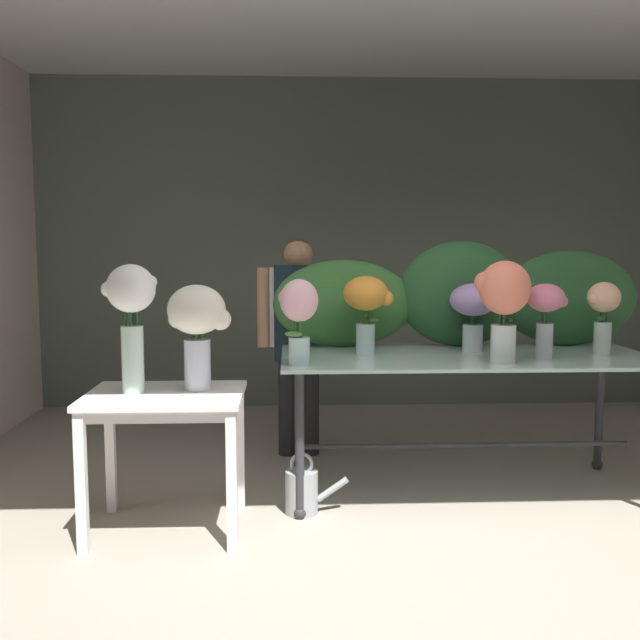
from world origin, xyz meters
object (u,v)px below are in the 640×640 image
Objects in this scene: vase_white_roses_tall at (131,310)px; watering_can at (303,491)px; vase_cream_lisianthus_tall at (197,323)px; vase_sunset_stock at (366,302)px; vase_rosy_anemones at (545,309)px; vase_blush_snapdragons at (298,312)px; florist at (298,324)px; vase_lilac_tulips at (473,307)px; vase_peach_lilies at (603,310)px; vase_coral_ranunculus at (503,298)px; display_table_glass at (466,373)px; side_table_white at (166,410)px.

vase_white_roses_tall is 1.35m from watering_can.
vase_cream_lisianthus_tall is at bearing -165.84° from watering_can.
vase_rosy_anemones is at bearing -11.08° from vase_sunset_stock.
vase_blush_snapdragons reaches higher than vase_rosy_anemones.
vase_white_roses_tall reaches higher than watering_can.
florist is at bearing 66.64° from vase_cream_lisianthus_tall.
vase_peach_lilies is at bearing -13.39° from vase_lilac_tulips.
vase_rosy_anemones is (1.00, -0.20, -0.03)m from vase_sunset_stock.
vase_white_roses_tall is (-1.24, -0.55, 0.01)m from vase_sunset_stock.
vase_sunset_stock is 1.12× the size of vase_lilac_tulips.
display_table_glass is at bearing 113.24° from vase_coral_ranunculus.
vase_peach_lilies is 0.77× the size of vase_coral_ranunculus.
vase_rosy_anemones reaches higher than vase_lilac_tulips.
vase_sunset_stock is (0.39, -0.75, 0.21)m from florist.
display_table_glass is 1.75m from side_table_white.
vase_rosy_anemones is at bearing 6.28° from watering_can.
side_table_white is 0.86m from vase_blush_snapdragons.
florist is at bearing 89.33° from vase_blush_snapdragons.
florist is at bearing 90.37° from watering_can.
florist is 3.54× the size of vase_peach_lilies.
vase_lilac_tulips reaches higher than watering_can.
side_table_white is 2.56m from vase_peach_lilies.
vase_rosy_anemones is at bearing -21.24° from display_table_glass.
florist is 1.12m from vase_blush_snapdragons.
side_table_white is 1.84× the size of vase_peach_lilies.
display_table_glass is 0.56m from vase_coral_ranunculus.
watering_can is (0.70, 0.20, -0.51)m from side_table_white.
florist is at bearing 155.05° from vase_peach_lilies.
vase_white_roses_tall is (-0.86, -1.30, 0.22)m from florist.
vase_rosy_anemones reaches higher than side_table_white.
vase_peach_lilies is (1.78, -0.83, 0.17)m from florist.
vase_peach_lilies is 2.68m from vase_white_roses_tall.
vase_coral_ranunculus is 1.31× the size of vase_rosy_anemones.
vase_cream_lisianthus_tall is (-1.59, -0.58, -0.03)m from vase_lilac_tulips.
vase_cream_lisianthus_tall is (0.32, 0.06, -0.07)m from vase_white_roses_tall.
florist is at bearing 145.62° from vase_rosy_anemones.
side_table_white is 1.70× the size of vase_blush_snapdragons.
vase_sunset_stock is at bearing 155.57° from vase_coral_ranunculus.
vase_lilac_tulips is 0.76× the size of vase_cream_lisianthus_tall.
vase_lilac_tulips is at bearing -31.90° from florist.
watering_can is (0.02, 0.01, -0.99)m from vase_blush_snapdragons.
vase_white_roses_tall is 1.85× the size of watering_can.
vase_sunset_stock is at bearing 23.74° from vase_white_roses_tall.
vase_lilac_tulips is at bearing 63.36° from display_table_glass.
vase_white_roses_tall reaches higher than side_table_white.
vase_white_roses_tall is (-1.96, -0.22, -0.04)m from vase_coral_ranunculus.
display_table_glass is 3.99× the size of vase_cream_lisianthus_tall.
vase_sunset_stock is at bearing 26.75° from side_table_white.
vase_white_roses_tall reaches higher than vase_lilac_tulips.
florist is at bearing 56.66° from vase_white_roses_tall.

